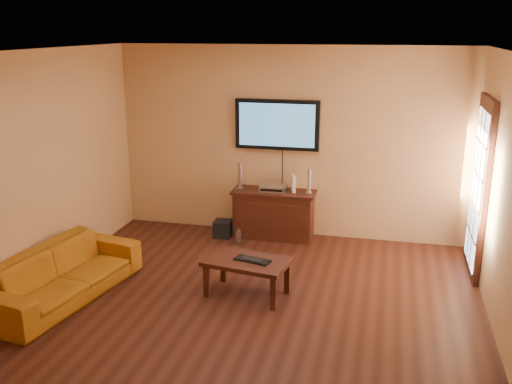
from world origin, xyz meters
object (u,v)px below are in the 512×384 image
(game_console, at_px, (294,184))
(coffee_table, at_px, (247,265))
(speaker_right, at_px, (309,182))
(bottle, at_px, (238,236))
(television, at_px, (277,125))
(keyboard, at_px, (253,260))
(sofa, at_px, (62,266))
(av_receiver, at_px, (273,188))
(subwoofer, at_px, (223,229))
(speaker_left, at_px, (240,177))
(media_console, at_px, (274,214))

(game_console, bearing_deg, coffee_table, -111.72)
(coffee_table, height_order, speaker_right, speaker_right)
(speaker_right, relative_size, bottle, 1.54)
(television, relative_size, keyboard, 2.78)
(coffee_table, height_order, bottle, coffee_table)
(television, bearing_deg, sofa, -126.05)
(av_receiver, bearing_deg, subwoofer, -168.37)
(coffee_table, height_order, sofa, sofa)
(sofa, bearing_deg, keyboard, -65.82)
(av_receiver, height_order, keyboard, av_receiver)
(sofa, distance_m, bottle, 2.55)
(television, xyz_separation_m, subwoofer, (-0.72, -0.34, -1.49))
(speaker_left, bearing_deg, keyboard, -71.21)
(speaker_left, xyz_separation_m, speaker_right, (0.99, 0.01, -0.02))
(bottle, bearing_deg, subwoofer, 144.37)
(speaker_left, bearing_deg, coffee_table, -72.95)
(game_console, bearing_deg, subwoofer, 175.01)
(coffee_table, xyz_separation_m, sofa, (-1.98, -0.54, 0.02))
(television, height_order, speaker_left, television)
(game_console, distance_m, keyboard, 1.97)
(subwoofer, bearing_deg, keyboard, -65.75)
(speaker_right, height_order, bottle, speaker_right)
(coffee_table, relative_size, subwoofer, 4.14)
(speaker_left, relative_size, bottle, 1.71)
(media_console, height_order, speaker_left, speaker_left)
(media_console, bearing_deg, coffee_table, -87.41)
(media_console, bearing_deg, television, 90.00)
(coffee_table, height_order, av_receiver, av_receiver)
(game_console, bearing_deg, television, 135.26)
(av_receiver, relative_size, keyboard, 0.85)
(television, relative_size, bottle, 5.44)
(sofa, relative_size, keyboard, 4.56)
(speaker_right, relative_size, keyboard, 0.79)
(coffee_table, xyz_separation_m, game_console, (0.19, 1.91, 0.44))
(av_receiver, bearing_deg, game_console, 2.87)
(subwoofer, bearing_deg, media_console, 10.12)
(speaker_right, relative_size, av_receiver, 0.93)
(television, bearing_deg, media_console, -90.00)
(speaker_left, height_order, bottle, speaker_left)
(game_console, height_order, keyboard, game_console)
(av_receiver, bearing_deg, speaker_left, 177.75)
(speaker_left, height_order, game_console, speaker_left)
(keyboard, bearing_deg, television, 94.21)
(television, bearing_deg, speaker_right, -18.02)
(speaker_left, bearing_deg, bottle, -79.64)
(television, distance_m, speaker_left, 0.91)
(media_console, distance_m, coffee_table, 1.88)
(subwoofer, relative_size, keyboard, 0.56)
(television, distance_m, av_receiver, 0.89)
(av_receiver, distance_m, subwoofer, 0.95)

